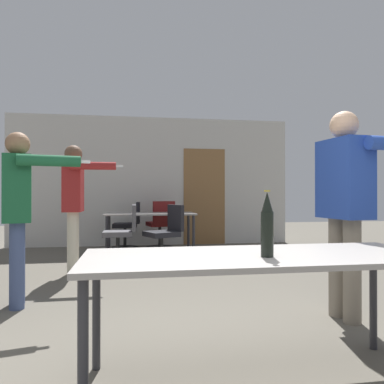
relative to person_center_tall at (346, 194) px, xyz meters
name	(u,v)px	position (x,y,z in m)	size (l,w,h in m)	color
back_wall	(154,182)	(-1.35, 5.00, 0.27)	(5.88, 0.12, 2.70)	beige
conference_table_near	(259,265)	(-1.10, -0.91, -0.41)	(1.99, 0.75, 0.73)	gray
conference_table_far	(150,217)	(-1.49, 3.88, -0.42)	(1.62, 0.74, 0.73)	gray
person_center_tall	(346,194)	(0.00, 0.00, 0.00)	(0.86, 0.69, 1.79)	slate
person_far_watching	(74,196)	(-2.58, 2.24, -0.02)	(0.78, 0.62, 1.73)	beige
person_right_polo	(19,201)	(-2.89, 0.84, -0.07)	(0.86, 0.63, 1.67)	#3D4C75
office_chair_near_pushed	(161,226)	(-1.25, 4.44, -0.63)	(0.56, 0.61, 0.94)	black
office_chair_far_right	(123,235)	(-1.97, 3.17, -0.66)	(0.55, 0.52, 0.90)	black
office_chair_mid_tucked	(129,227)	(-1.88, 4.56, -0.65)	(0.56, 0.52, 0.91)	black
office_chair_far_left	(166,235)	(-1.28, 3.02, -0.66)	(0.66, 0.62, 0.90)	black
beer_bottle	(267,225)	(-1.09, -1.01, -0.17)	(0.07, 0.07, 0.37)	black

